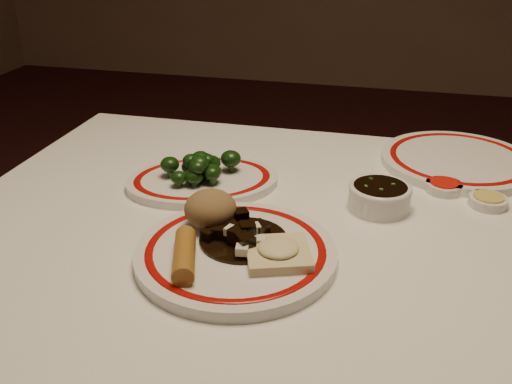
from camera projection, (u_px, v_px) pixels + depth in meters
The scene contains 12 objects.
dining_table at pixel (311, 282), 0.92m from camera, with size 1.20×0.90×0.75m.
main_plate at pixel (236, 253), 0.81m from camera, with size 0.36×0.36×0.02m.
rice_mound at pixel (211, 209), 0.85m from camera, with size 0.08×0.08×0.06m, color olive.
spring_roll at pixel (184, 255), 0.77m from camera, with size 0.03×0.03×0.11m, color #9D6C26.
fried_wonton at pixel (278, 252), 0.78m from camera, with size 0.11×0.11×0.02m.
stirfry_heap at pixel (242, 235), 0.82m from camera, with size 0.13×0.13×0.03m.
broccoli_plate at pixel (203, 180), 1.03m from camera, with size 0.33×0.31×0.02m.
broccoli_pile at pixel (201, 165), 1.01m from camera, with size 0.14×0.12×0.05m.
soy_bowl at pixel (379, 197), 0.95m from camera, with size 0.10×0.10×0.04m.
sweet_sour_dish at pixel (444, 187), 1.01m from camera, with size 0.06×0.06×0.02m.
mustard_dish at pixel (488, 201), 0.96m from camera, with size 0.06×0.06×0.02m.
far_plate at pixel (458, 160), 1.11m from camera, with size 0.39×0.39×0.02m.
Camera 1 is at (0.10, -0.76, 1.20)m, focal length 40.00 mm.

